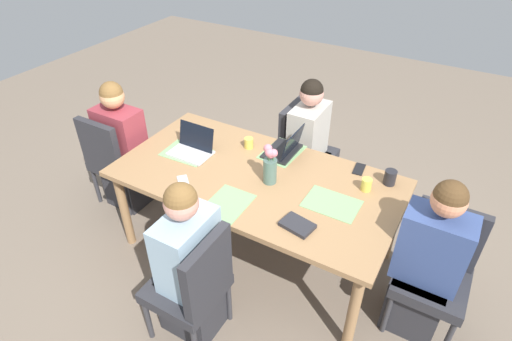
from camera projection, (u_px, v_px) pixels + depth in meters
The scene contains 23 objects.
ground_plane at pixel (256, 248), 3.47m from camera, with size 10.00×10.00×0.00m, color #756656.
dining_table at pixel (256, 184), 3.07m from camera, with size 2.06×1.07×0.75m.
chair_head_right_left_near at pixel (114, 157), 3.68m from camera, with size 0.44×0.44×0.90m.
person_head_right_left_near at pixel (124, 153), 3.69m from camera, with size 0.40×0.36×1.19m.
chair_head_left_left_mid at pixel (437, 266), 2.67m from camera, with size 0.44×0.44×0.90m.
person_head_left_left_mid at pixel (426, 267), 2.63m from camera, with size 0.40×0.36×1.19m.
chair_near_left_far at pixel (302, 147), 3.82m from camera, with size 0.44×0.44×0.90m.
person_near_left_far at pixel (307, 150), 3.73m from camera, with size 0.36×0.40×1.19m.
chair_far_right_near at pixel (194, 284), 2.55m from camera, with size 0.44×0.44×0.90m.
person_far_right_near at pixel (190, 270), 2.61m from camera, with size 0.36×0.40×1.19m.
flower_vase at pixel (270, 165), 2.89m from camera, with size 0.10×0.10×0.31m.
placemat_head_right_left_near at pixel (186, 153), 3.28m from camera, with size 0.36×0.26×0.00m, color #7FAD70.
placemat_head_left_left_mid at pixel (332, 204), 2.78m from camera, with size 0.36×0.26×0.00m, color #7FAD70.
placemat_near_left_far at pixel (282, 152), 3.29m from camera, with size 0.36×0.26×0.00m, color #7FAD70.
placemat_far_right_near at pixel (227, 205), 2.77m from camera, with size 0.36×0.26×0.00m, color #7FAD70.
laptop_head_right_left_near at pixel (192, 148), 3.26m from camera, with size 0.32×0.22×0.21m.
laptop_near_left_far at pixel (285, 149), 3.25m from camera, with size 0.22×0.32×0.21m.
coffee_mug_near_left at pixel (249, 143), 3.32m from camera, with size 0.07×0.07×0.08m, color #DBC64C.
coffee_mug_near_right at pixel (366, 185), 2.88m from camera, with size 0.07×0.07×0.09m, color #DBC64C.
coffee_mug_centre_left at pixel (390, 177), 2.93m from camera, with size 0.08×0.08×0.11m, color #232328.
book_red_cover at pixel (297, 225), 2.60m from camera, with size 0.20×0.14×0.03m, color #28282D.
phone_black at pixel (359, 169), 3.10m from camera, with size 0.15×0.07×0.01m, color black.
phone_silver at pixel (183, 182), 2.97m from camera, with size 0.15×0.07×0.01m, color silver.
Camera 1 is at (-1.22, 2.11, 2.56)m, focal length 29.29 mm.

